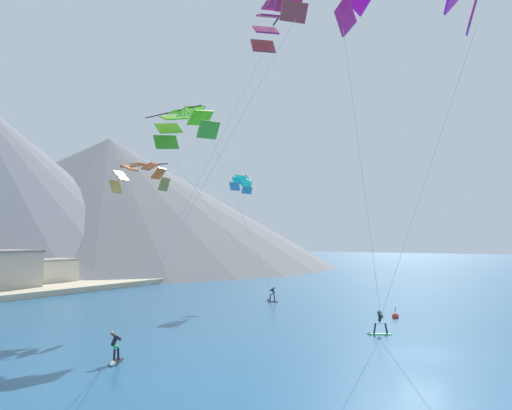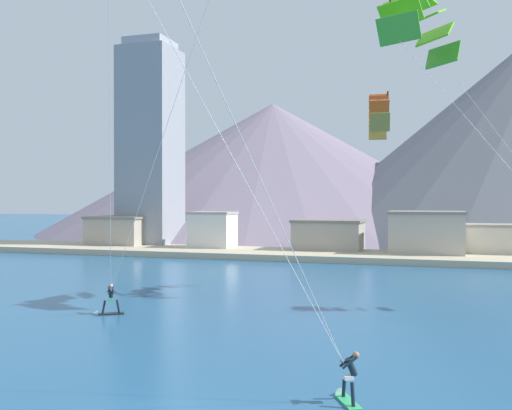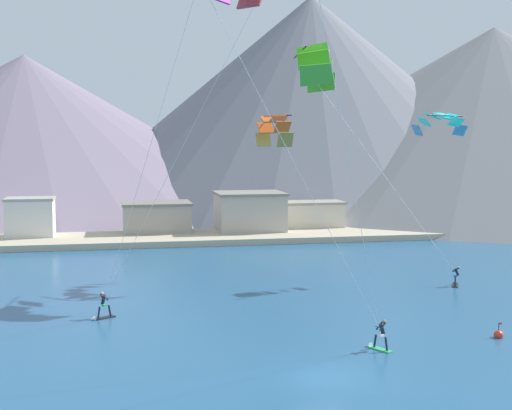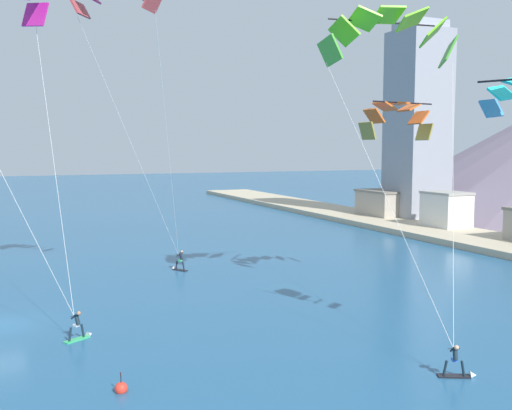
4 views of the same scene
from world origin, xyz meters
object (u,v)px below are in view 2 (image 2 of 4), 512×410
kitesurfer_mid_center (107,305)px  parafoil_kite_distant_low_drift (379,112)px  parafoil_kite_near_lead (419,24)px  kitesurfer_near_trail (347,385)px

kitesurfer_mid_center → parafoil_kite_distant_low_drift: size_ratio=0.30×
parafoil_kite_near_lead → kitesurfer_mid_center: bearing=-152.2°
kitesurfer_mid_center → parafoil_kite_distant_low_drift: (14.10, 11.78, 12.10)m
parafoil_kite_distant_low_drift → kitesurfer_mid_center: bearing=-140.1°
parafoil_kite_distant_low_drift → parafoil_kite_near_lead: bearing=-46.8°
parafoil_kite_near_lead → parafoil_kite_distant_low_drift: (-2.73, 2.90, -4.93)m
kitesurfer_near_trail → parafoil_kite_near_lead: 25.41m
parafoil_kite_near_lead → parafoil_kite_distant_low_drift: size_ratio=2.95×
kitesurfer_mid_center → parafoil_kite_near_lead: bearing=27.8°
kitesurfer_near_trail → kitesurfer_mid_center: bearing=146.9°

